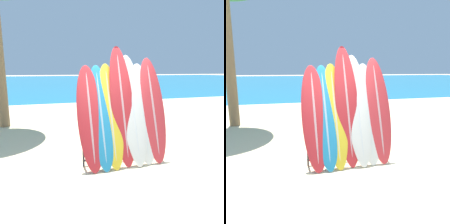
# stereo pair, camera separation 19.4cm
# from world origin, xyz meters

# --- Properties ---
(ground_plane) EXTENTS (160.00, 160.00, 0.00)m
(ground_plane) POSITION_xyz_m (0.00, 0.00, 0.00)
(ground_plane) COLOR beige
(ocean_water) EXTENTS (120.00, 60.00, 0.01)m
(ocean_water) POSITION_xyz_m (0.00, 38.44, 0.00)
(ocean_water) COLOR teal
(ocean_water) RESTS_ON ground_plane
(surfboard_rack) EXTENTS (1.78, 0.04, 0.95)m
(surfboard_rack) POSITION_xyz_m (0.17, 0.47, 0.51)
(surfboard_rack) COLOR #28282D
(surfboard_rack) RESTS_ON ground_plane
(surfboard_slot_0) EXTENTS (0.54, 0.97, 2.13)m
(surfboard_slot_0) POSITION_xyz_m (-0.54, 0.49, 1.06)
(surfboard_slot_0) COLOR red
(surfboard_slot_0) RESTS_ON ground_plane
(surfboard_slot_1) EXTENTS (0.50, 1.00, 2.13)m
(surfboard_slot_1) POSITION_xyz_m (-0.31, 0.49, 1.07)
(surfboard_slot_1) COLOR teal
(surfboard_slot_1) RESTS_ON ground_plane
(surfboard_slot_2) EXTENTS (0.49, 0.98, 2.17)m
(surfboard_slot_2) POSITION_xyz_m (-0.09, 0.50, 1.08)
(surfboard_slot_2) COLOR yellow
(surfboard_slot_2) RESTS_ON ground_plane
(surfboard_slot_3) EXTENTS (0.52, 0.98, 2.55)m
(surfboard_slot_3) POSITION_xyz_m (0.19, 0.56, 1.28)
(surfboard_slot_3) COLOR red
(surfboard_slot_3) RESTS_ON ground_plane
(surfboard_slot_4) EXTENTS (0.53, 1.06, 2.37)m
(surfboard_slot_4) POSITION_xyz_m (0.42, 0.54, 1.18)
(surfboard_slot_4) COLOR silver
(surfboard_slot_4) RESTS_ON ground_plane
(surfboard_slot_5) EXTENTS (0.56, 0.86, 2.17)m
(surfboard_slot_5) POSITION_xyz_m (0.65, 0.50, 1.08)
(surfboard_slot_5) COLOR silver
(surfboard_slot_5) RESTS_ON ground_plane
(surfboard_slot_6) EXTENTS (0.56, 0.92, 2.30)m
(surfboard_slot_6) POSITION_xyz_m (0.90, 0.51, 1.15)
(surfboard_slot_6) COLOR red
(surfboard_slot_6) RESTS_ON ground_plane
(person_near_water) EXTENTS (0.23, 0.28, 1.71)m
(person_near_water) POSITION_xyz_m (1.35, 4.68, 0.93)
(person_near_water) COLOR #A87A5B
(person_near_water) RESTS_ON ground_plane
(person_mid_beach) EXTENTS (0.21, 0.27, 1.60)m
(person_mid_beach) POSITION_xyz_m (-0.01, 3.21, 0.87)
(person_mid_beach) COLOR tan
(person_mid_beach) RESTS_ON ground_plane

